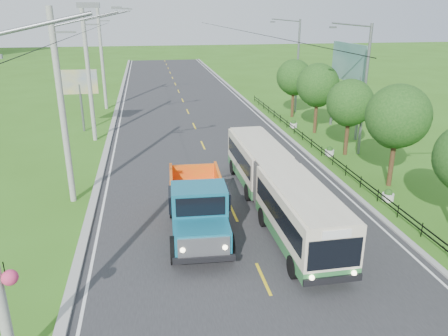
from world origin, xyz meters
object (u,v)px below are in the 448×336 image
object	(u,v)px
tree_fourth	(350,105)
streetlight_mid	(363,86)
tree_fifth	(318,87)
tree_back	(294,79)
tree_third	(397,119)
dump_truck	(198,204)
pole_far	(102,59)
streetlight_far	(296,63)
billboard_right	(348,68)
pole_mid	(89,76)
planter_far	(293,124)
planter_mid	(329,152)
pole_near	(63,109)
planter_near	(388,196)
billboard_left	(79,86)
bus	(277,183)

from	to	relation	value
tree_fourth	streetlight_mid	xyz separation A→B (m)	(0.79, -0.14, 1.32)
tree_fifth	tree_back	bearing A→B (deg)	90.00
tree_third	streetlight_mid	bearing A→B (deg)	82.36
streetlight_mid	dump_truck	size ratio (longest dim) A/B	1.35
pole_far	streetlight_far	xyz separation A→B (m)	(18.90, -5.00, -0.19)
billboard_right	dump_truck	bearing A→B (deg)	-131.83
pole_far	billboard_right	xyz separation A→B (m)	(20.56, -13.00, 0.25)
pole_mid	streetlight_far	world-z (taller)	pole_mid
tree_third	tree_back	xyz separation A→B (m)	(-0.00, 18.00, -0.33)
pole_far	tree_fifth	distance (m)	22.25
planter_far	dump_truck	size ratio (longest dim) A/B	0.10
tree_fifth	planter_mid	xyz separation A→B (m)	(-1.26, -6.14, -3.57)
tree_fourth	billboard_right	xyz separation A→B (m)	(2.44, 5.86, 1.76)
pole_near	dump_truck	distance (m)	8.74
planter_near	billboard_left	bearing A→B (deg)	135.16
streetlight_mid	planter_far	xyz separation A→B (m)	(-2.04, 8.00, -4.62)
tree_third	dump_truck	xyz separation A→B (m)	(-11.90, -4.16, -2.42)
bus	tree_fourth	bearing A→B (deg)	47.44
billboard_right	bus	distance (m)	18.01
tree_fourth	billboard_right	world-z (taller)	billboard_right
tree_back	billboard_right	bearing A→B (deg)	-68.30
pole_near	streetlight_far	distance (m)	26.80
pole_far	tree_third	distance (m)	30.78
tree_fourth	planter_far	xyz separation A→B (m)	(-1.26, 7.86, -3.30)
tree_fourth	pole_near	bearing A→B (deg)	-164.16
streetlight_mid	pole_mid	bearing A→B (deg)	159.68
bus	tree_third	bearing A→B (deg)	17.76
pole_near	tree_fourth	distance (m)	18.89
tree_back	billboard_left	size ratio (longest dim) A/B	1.06
tree_third	pole_near	bearing A→B (deg)	177.29
planter_near	planter_mid	size ratio (longest dim) A/B	1.00
tree_third	tree_fourth	world-z (taller)	tree_third
pole_mid	billboard_right	xyz separation A→B (m)	(20.56, -1.00, 0.25)
planter_near	billboard_right	bearing A→B (deg)	75.20
pole_near	tree_back	size ratio (longest dim) A/B	1.82
pole_near	tree_third	world-z (taller)	pole_near
streetlight_mid	pole_far	bearing A→B (deg)	134.86
tree_fifth	billboard_left	xyz separation A→B (m)	(-19.36, 3.86, 0.01)
streetlight_far	planter_mid	distance (m)	14.88
tree_fourth	billboard_left	xyz separation A→B (m)	(-19.36, 9.86, 0.28)
planter_near	planter_far	world-z (taller)	same
planter_far	billboard_left	size ratio (longest dim) A/B	0.13
tree_fifth	planter_mid	size ratio (longest dim) A/B	8.66
tree_fourth	planter_near	world-z (taller)	tree_fourth
streetlight_far	planter_far	xyz separation A→B (m)	(-2.04, -6.00, -4.62)
pole_mid	tree_back	size ratio (longest dim) A/B	1.82
streetlight_far	dump_truck	distance (m)	27.37
pole_mid	billboard_right	bearing A→B (deg)	-2.78
planter_mid	streetlight_mid	bearing A→B (deg)	0.00
pole_near	billboard_right	bearing A→B (deg)	28.14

